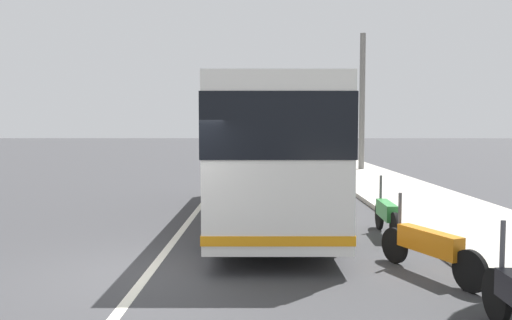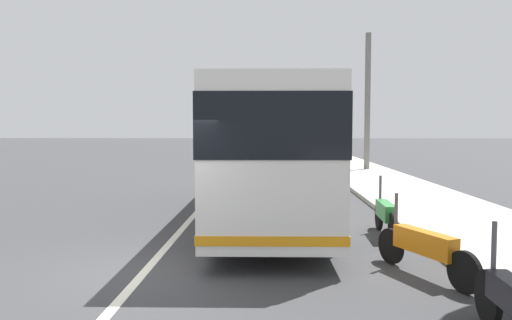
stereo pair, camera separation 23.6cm
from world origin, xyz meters
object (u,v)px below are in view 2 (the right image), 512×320
object	(u,v)px
motorcycle_far_end	(385,215)
utility_pole	(368,103)
car_behind_bus	(279,156)
car_far_distant	(269,146)
coach_bus	(269,146)
car_oncoming	(273,148)
motorcycle_nearest_curb	(424,247)

from	to	relation	value
motorcycle_far_end	utility_pole	world-z (taller)	utility_pole
car_behind_bus	car_far_distant	world-z (taller)	car_behind_bus
coach_bus	car_oncoming	distance (m)	28.88
car_oncoming	utility_pole	xyz separation A→B (m)	(-14.74, -5.07, 3.04)
car_oncoming	motorcycle_far_end	bearing A→B (deg)	-178.44
car_behind_bus	utility_pole	size ratio (longest dim) A/B	0.56
motorcycle_far_end	car_behind_bus	world-z (taller)	car_behind_bus
coach_bus	car_behind_bus	size ratio (longest dim) A/B	2.45
car_far_distant	utility_pole	world-z (taller)	utility_pole
motorcycle_far_end	car_oncoming	world-z (taller)	car_oncoming
coach_bus	motorcycle_far_end	bearing A→B (deg)	-130.60
car_behind_bus	utility_pole	world-z (taller)	utility_pole
motorcycle_far_end	car_oncoming	bearing A→B (deg)	6.65
coach_bus	motorcycle_nearest_curb	distance (m)	5.73
motorcycle_nearest_curb	motorcycle_far_end	bearing A→B (deg)	-24.82
car_behind_bus	utility_pole	distance (m)	6.07
coach_bus	car_far_distant	world-z (taller)	coach_bus
coach_bus	car_far_distant	size ratio (longest dim) A/B	2.42
car_oncoming	car_far_distant	size ratio (longest dim) A/B	0.94
utility_pole	car_behind_bus	bearing A→B (deg)	65.01
coach_bus	car_behind_bus	distance (m)	16.38
car_oncoming	car_far_distant	distance (m)	4.64
car_far_distant	utility_pole	size ratio (longest dim) A/B	0.57
motorcycle_nearest_curb	car_oncoming	distance (m)	33.90
car_oncoming	car_behind_bus	xyz separation A→B (m)	(-12.52, -0.31, -0.01)
car_oncoming	utility_pole	size ratio (longest dim) A/B	0.53
coach_bus	car_far_distant	distance (m)	33.50
motorcycle_far_end	utility_pole	distance (m)	16.80
motorcycle_nearest_curb	car_behind_bus	size ratio (longest dim) A/B	0.51
utility_pole	coach_bus	bearing A→B (deg)	159.30
car_behind_bus	motorcycle_nearest_curb	bearing A→B (deg)	-170.43
coach_bus	car_behind_bus	world-z (taller)	coach_bus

